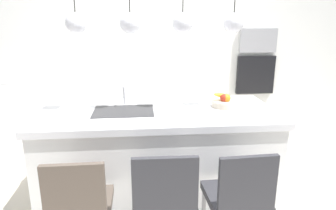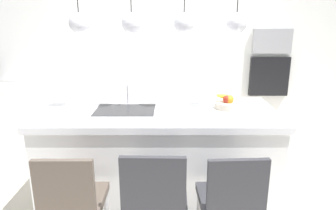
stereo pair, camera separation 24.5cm
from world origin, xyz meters
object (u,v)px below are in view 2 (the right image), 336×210
(chair_near, at_px, (71,200))
(chair_middle, at_px, (154,200))
(chair_far, at_px, (229,200))
(fruit_bowl, at_px, (227,103))
(oven, at_px, (268,76))
(microwave, at_px, (271,41))

(chair_near, height_order, chair_middle, chair_middle)
(chair_near, bearing_deg, chair_middle, -0.30)
(chair_far, bearing_deg, fruit_bowl, 81.81)
(oven, xyz_separation_m, chair_far, (-1.01, -2.43, -0.45))
(microwave, xyz_separation_m, oven, (0.00, 0.00, -0.50))
(microwave, bearing_deg, chair_middle, -122.58)
(fruit_bowl, bearing_deg, oven, 59.98)
(microwave, relative_size, chair_middle, 0.59)
(chair_middle, distance_m, chair_far, 0.55)
(oven, distance_m, chair_near, 3.27)
(chair_middle, height_order, chair_far, chair_middle)
(fruit_bowl, height_order, chair_middle, fruit_bowl)
(fruit_bowl, xyz_separation_m, oven, (0.88, 1.51, -0.02))
(microwave, xyz_separation_m, chair_near, (-2.14, -2.42, -0.95))
(fruit_bowl, relative_size, chair_near, 0.30)
(oven, relative_size, chair_middle, 0.62)
(microwave, height_order, chair_far, microwave)
(oven, xyz_separation_m, chair_middle, (-1.55, -2.43, -0.45))
(microwave, height_order, chair_near, microwave)
(chair_near, bearing_deg, oven, 48.54)
(chair_far, bearing_deg, oven, 67.47)
(microwave, relative_size, chair_near, 0.61)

